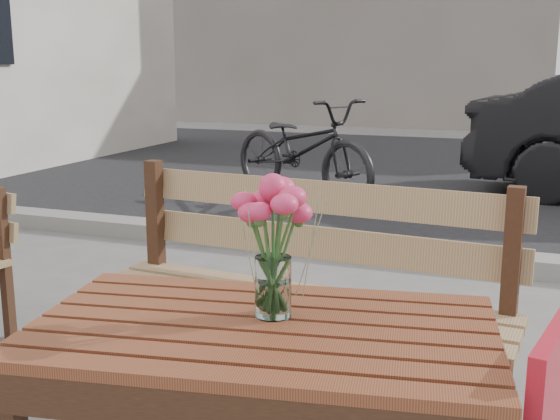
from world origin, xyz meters
name	(u,v)px	position (x,y,z in m)	size (l,w,h in m)	color
street	(441,201)	(0.00, 5.06, 0.03)	(30.00, 8.12, 0.12)	black
main_table	(262,368)	(0.24, -0.09, 0.59)	(1.24, 0.85, 0.71)	#592B17
main_bench	(305,272)	(0.08, 0.74, 0.59)	(1.59, 0.58, 0.97)	olive
main_vase	(273,229)	(0.25, -0.02, 0.94)	(0.20, 0.20, 0.37)	white
bicycle	(302,149)	(-1.34, 4.87, 0.50)	(0.66, 1.90, 1.00)	black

